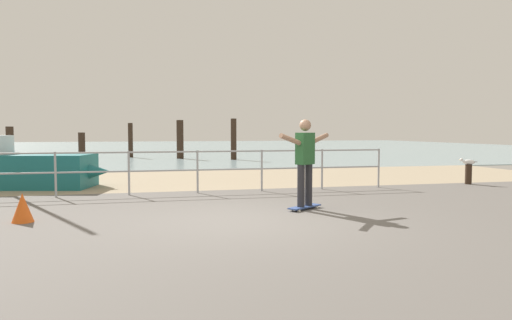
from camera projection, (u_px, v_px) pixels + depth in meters
The scene contains 15 objects.
ground_plane at pixel (259, 234), 6.83m from camera, with size 24.00×10.00×0.04m, color #605B56.
beach_strip at pixel (199, 179), 14.60m from camera, with size 24.00×6.00×0.04m, color tan.
sea_surface at pixel (164, 148), 41.79m from camera, with size 72.00×50.00×0.04m, color #849EA3.
railing_fence at pixel (129, 166), 10.79m from camera, with size 12.81×0.05×1.05m.
sailboat at pixel (12, 169), 12.23m from camera, with size 5.07×2.36×5.61m.
skateboard at pixel (305, 207), 8.86m from camera, with size 0.78×0.61×0.08m.
skateboarder at pixel (305, 157), 8.80m from camera, with size 1.26×0.87×1.65m.
bollard_short at pixel (468, 175), 13.05m from camera, with size 0.18×0.18×0.57m, color #332319.
seagull at pixel (468, 162), 13.03m from camera, with size 0.42×0.33×0.18m.
groyne_post_0 at pixel (10, 145), 21.54m from camera, with size 0.34×0.34×1.72m, color #332319.
groyne_post_1 at pixel (82, 145), 25.95m from camera, with size 0.37×0.37×1.43m, color #332319.
groyne_post_2 at pixel (131, 140), 26.23m from camera, with size 0.26×0.26×1.96m, color #332319.
groyne_post_3 at pixel (180, 140), 25.12m from camera, with size 0.37×0.37×2.10m, color #332319.
groyne_post_4 at pixel (234, 139), 24.17m from camera, with size 0.30×0.30×2.16m, color #332319.
traffic_cone at pixel (23, 208), 7.60m from camera, with size 0.36×0.36×0.50m, color #E55919.
Camera 1 is at (-1.60, -7.55, 1.52)m, focal length 32.59 mm.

